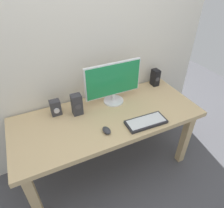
{
  "coord_description": "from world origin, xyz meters",
  "views": [
    {
      "loc": [
        -0.59,
        -1.34,
        1.96
      ],
      "look_at": [
        0.05,
        0.0,
        0.87
      ],
      "focal_mm": 32.06,
      "sensor_mm": 36.0,
      "label": 1
    }
  ],
  "objects": [
    {
      "name": "monitor",
      "position": [
        0.15,
        0.19,
        0.98
      ],
      "size": [
        0.58,
        0.21,
        0.43
      ],
      "color": "silver",
      "rests_on": "desk"
    },
    {
      "name": "ground_plane",
      "position": [
        0.0,
        0.0,
        0.0
      ],
      "size": [
        6.0,
        6.0,
        0.0
      ],
      "primitive_type": "plane",
      "color": "#4C4C51"
    },
    {
      "name": "desk",
      "position": [
        0.0,
        0.0,
        0.66
      ],
      "size": [
        1.78,
        0.75,
        0.75
      ],
      "color": "tan",
      "rests_on": "ground_plane"
    },
    {
      "name": "wall_back",
      "position": [
        0.0,
        0.41,
        1.5
      ],
      "size": [
        2.67,
        0.04,
        3.0
      ],
      "primitive_type": "cube",
      "color": "silver",
      "rests_on": "ground_plane"
    },
    {
      "name": "speaker_left",
      "position": [
        -0.25,
        0.15,
        0.86
      ],
      "size": [
        0.09,
        0.08,
        0.21
      ],
      "color": "#333338",
      "rests_on": "desk"
    },
    {
      "name": "keyboard_primary",
      "position": [
        0.27,
        -0.25,
        0.77
      ],
      "size": [
        0.38,
        0.18,
        0.03
      ],
      "color": "#232328",
      "rests_on": "desk"
    },
    {
      "name": "mouse",
      "position": [
        -0.1,
        -0.2,
        0.77
      ],
      "size": [
        0.07,
        0.11,
        0.04
      ],
      "primitive_type": "ellipsoid",
      "rotation": [
        0.0,
        0.0,
        0.1
      ],
      "color": "#333338",
      "rests_on": "desk"
    },
    {
      "name": "speaker_right",
      "position": [
        0.73,
        0.28,
        0.85
      ],
      "size": [
        0.07,
        0.1,
        0.19
      ],
      "color": "black",
      "rests_on": "desk"
    },
    {
      "name": "audio_controller",
      "position": [
        -0.43,
        0.23,
        0.83
      ],
      "size": [
        0.09,
        0.09,
        0.15
      ],
      "color": "#333338",
      "rests_on": "desk"
    }
  ]
}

